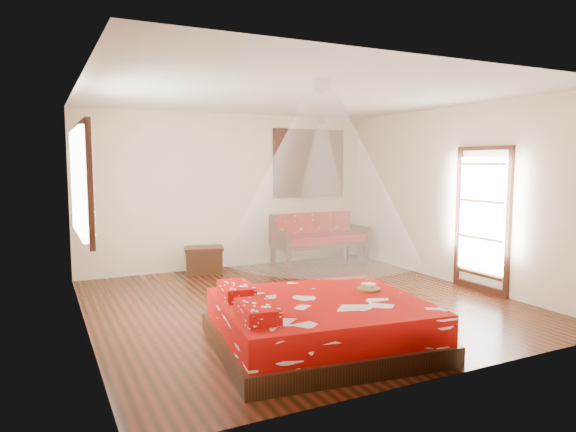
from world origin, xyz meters
name	(u,v)px	position (x,y,z in m)	size (l,w,h in m)	color
room	(301,201)	(0.00, 0.00, 1.40)	(5.54, 5.54, 2.84)	black
bed	(319,324)	(-0.63, -1.60, 0.25)	(2.35, 2.17, 0.64)	black
daybed	(317,236)	(1.60, 2.38, 0.52)	(1.77, 0.79, 0.94)	black
storage_chest	(204,260)	(-0.63, 2.45, 0.23)	(0.75, 0.62, 0.45)	black
shutter_panel	(309,163)	(1.60, 2.72, 1.90)	(1.52, 0.06, 1.32)	black
window_left	(84,182)	(-2.71, 0.20, 1.70)	(0.10, 1.74, 1.34)	black
glazed_door	(482,220)	(2.72, -0.60, 1.07)	(0.08, 1.02, 2.16)	black
wine_tray	(369,285)	(0.08, -1.48, 0.56)	(0.27, 0.27, 0.22)	brown
mosquito_net_main	(321,170)	(-0.61, -1.60, 1.85)	(2.01, 2.01, 1.80)	white
mosquito_net_daybed	(321,158)	(1.60, 2.25, 2.00)	(0.83, 0.83, 1.50)	white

